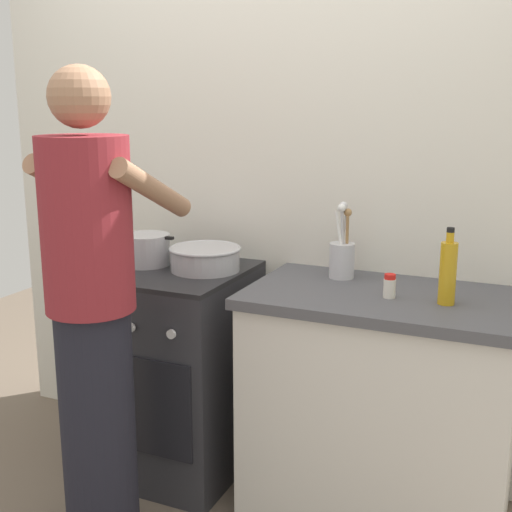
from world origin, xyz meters
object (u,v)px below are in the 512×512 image
(utensil_crock, at_px, (342,255))
(spice_bottle, at_px, (390,286))
(oil_bottle, at_px, (448,272))
(person, at_px, (93,320))
(mixing_bowl, at_px, (205,258))
(stove_range, at_px, (174,370))
(pot, at_px, (146,250))

(utensil_crock, xyz_separation_m, spice_bottle, (0.24, -0.20, -0.05))
(utensil_crock, bearing_deg, oil_bottle, -23.96)
(oil_bottle, relative_size, person, 0.16)
(mixing_bowl, xyz_separation_m, oil_bottle, (0.99, -0.08, 0.06))
(stove_range, xyz_separation_m, oil_bottle, (1.13, -0.04, 0.57))
(utensil_crock, height_order, person, person)
(pot, relative_size, person, 0.16)
(mixing_bowl, relative_size, oil_bottle, 1.11)
(stove_range, relative_size, utensil_crock, 2.95)
(mixing_bowl, bearing_deg, oil_bottle, -4.43)
(stove_range, relative_size, spice_bottle, 10.41)
(utensil_crock, distance_m, spice_bottle, 0.31)
(stove_range, bearing_deg, oil_bottle, -1.88)
(person, bearing_deg, utensil_crock, 48.78)
(spice_bottle, relative_size, oil_bottle, 0.32)
(spice_bottle, bearing_deg, utensil_crock, 140.40)
(pot, xyz_separation_m, oil_bottle, (1.27, -0.06, 0.05))
(mixing_bowl, distance_m, person, 0.64)
(mixing_bowl, xyz_separation_m, spice_bottle, (0.79, -0.08, -0.01))
(pot, distance_m, mixing_bowl, 0.28)
(mixing_bowl, height_order, person, person)
(person, bearing_deg, mixing_bowl, 81.03)
(spice_bottle, relative_size, person, 0.05)
(mixing_bowl, height_order, utensil_crock, utensil_crock)
(utensil_crock, xyz_separation_m, person, (-0.65, -0.74, -0.13))
(utensil_crock, bearing_deg, mixing_bowl, -168.01)
(stove_range, relative_size, mixing_bowl, 3.01)
(mixing_bowl, bearing_deg, utensil_crock, 11.99)
(pot, xyz_separation_m, spice_bottle, (1.07, -0.06, -0.02))
(pot, bearing_deg, oil_bottle, -2.74)
(utensil_crock, height_order, oil_bottle, utensil_crock)
(spice_bottle, distance_m, oil_bottle, 0.21)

